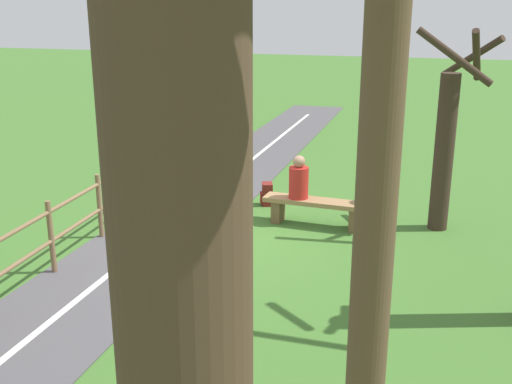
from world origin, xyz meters
TOP-DOWN VIEW (x-y plane):
  - ground_plane at (0.00, 0.00)m, footprint 80.00×80.00m
  - paved_path at (0.85, 4.00)m, footprint 3.22×36.05m
  - path_centre_line at (0.85, 4.00)m, footprint 1.23×31.98m
  - bench at (-1.45, -0.75)m, footprint 1.88×0.45m
  - person_seated at (-1.13, -0.75)m, footprint 0.36×0.36m
  - bicycle at (0.08, -0.86)m, footprint 0.50×1.78m
  - backpack at (-0.28, -1.59)m, footprint 0.30×0.33m
  - fence_roadside at (1.84, 0.95)m, footprint 0.81×8.81m
  - tree_far_right at (-3.28, 6.15)m, footprint 1.37×1.39m
  - tree_near_bench at (-3.54, -1.28)m, footprint 1.36×1.45m

SIDE VIEW (x-z plane):
  - ground_plane at x=0.00m, z-range 0.00..0.00m
  - paved_path at x=0.85m, z-range 0.00..0.02m
  - path_centre_line at x=0.85m, z-range 0.02..0.02m
  - backpack at x=-0.28m, z-range 0.00..0.44m
  - bench at x=-1.45m, z-range 0.10..0.58m
  - bicycle at x=0.08m, z-range -0.07..0.87m
  - fence_roadside at x=1.84m, z-range 0.09..1.19m
  - person_seated at x=-1.13m, z-range 0.43..1.20m
  - tree_near_bench at x=-3.54m, z-range -0.14..3.30m
  - tree_far_right at x=-3.28m, z-range -0.25..4.72m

